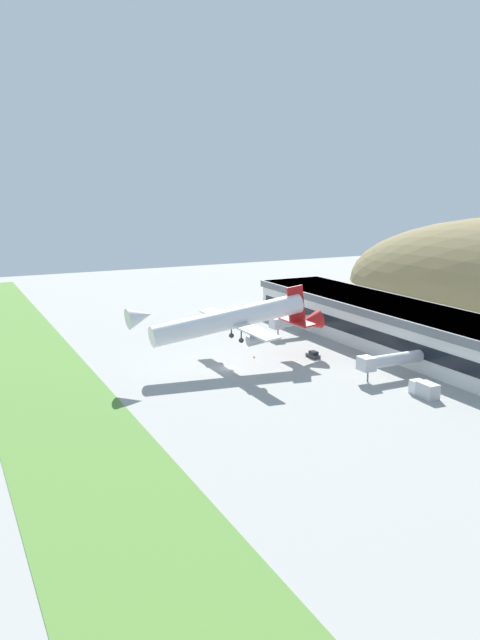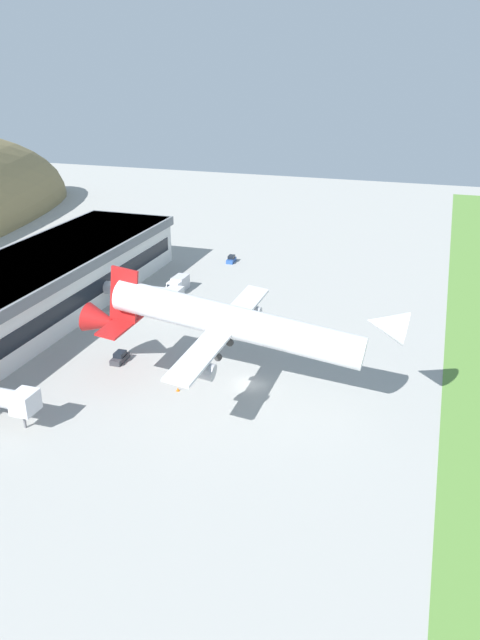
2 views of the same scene
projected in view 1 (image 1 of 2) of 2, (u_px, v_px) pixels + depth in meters
ground_plane at (227, 369)px, 139.94m from camera, size 350.35×350.35×0.00m
grass_strip_foreground at (48, 393)px, 123.05m from camera, size 315.31×23.22×0.08m
terminal_building at (395, 323)px, 157.66m from camera, size 105.00×21.46×10.86m
jetway_0 at (291, 322)px, 169.69m from camera, size 3.38×13.44×5.43m
jetway_1 at (388, 360)px, 131.94m from camera, size 3.38×15.99×5.43m
cargo_airplane at (233, 320)px, 140.71m from camera, size 34.82×48.15×11.76m
service_car_1 at (313, 355)px, 148.76m from camera, size 3.87×1.86×1.61m
fuel_truck at (424, 389)px, 121.11m from camera, size 6.32×2.74×2.97m
traffic_cone_0 at (254, 357)px, 148.60m from camera, size 0.52×0.52×0.58m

